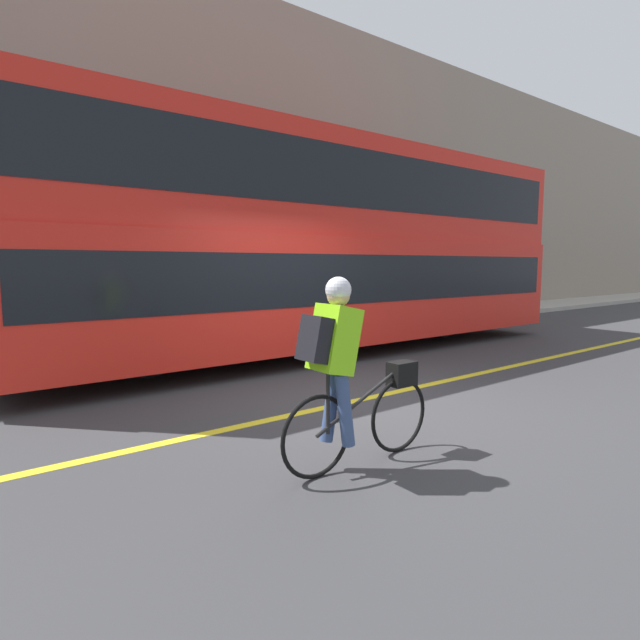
# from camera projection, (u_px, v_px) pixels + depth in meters

# --- Properties ---
(ground_plane) EXTENTS (80.00, 80.00, 0.00)m
(ground_plane) POSITION_uv_depth(u_px,v_px,m) (354.00, 400.00, 6.36)
(ground_plane) COLOR #38383A
(road_center_line) EXTENTS (50.00, 0.14, 0.01)m
(road_center_line) POSITION_uv_depth(u_px,v_px,m) (357.00, 400.00, 6.33)
(road_center_line) COLOR yellow
(road_center_line) RESTS_ON ground_plane
(sidewalk_curb) EXTENTS (60.00, 2.18, 0.15)m
(sidewalk_curb) POSITION_uv_depth(u_px,v_px,m) (182.00, 341.00, 10.80)
(sidewalk_curb) COLOR #A8A399
(sidewalk_curb) RESTS_ON ground_plane
(building_facade) EXTENTS (60.00, 0.30, 8.45)m
(building_facade) POSITION_uv_depth(u_px,v_px,m) (155.00, 153.00, 11.32)
(building_facade) COLOR gray
(building_facade) RESTS_ON ground_plane
(bus) EXTENTS (11.40, 2.47, 3.97)m
(bus) POSITION_uv_depth(u_px,v_px,m) (327.00, 240.00, 9.59)
(bus) COLOR black
(bus) RESTS_ON ground_plane
(cyclist_on_bike) EXTENTS (1.64, 0.32, 1.63)m
(cyclist_on_bike) POSITION_uv_depth(u_px,v_px,m) (346.00, 367.00, 4.13)
(cyclist_on_bike) COLOR black
(cyclist_on_bike) RESTS_ON ground_plane
(trash_bin) EXTENTS (0.54, 0.54, 0.93)m
(trash_bin) POSITION_uv_depth(u_px,v_px,m) (317.00, 307.00, 12.82)
(trash_bin) COLOR #262628
(trash_bin) RESTS_ON sidewalk_curb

